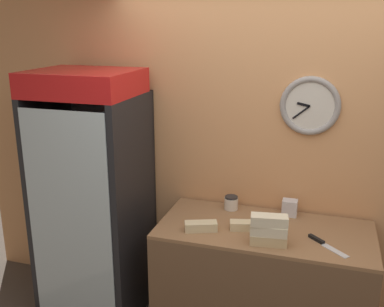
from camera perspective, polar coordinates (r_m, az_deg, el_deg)
wall_back at (r=3.45m, az=10.62°, el=0.21°), size 5.20×0.10×2.70m
prep_counter at (r=3.45m, az=8.88°, el=-16.14°), size 1.49×0.71×0.91m
beverage_cooler at (r=3.61m, az=-12.10°, el=-3.71°), size 0.76×0.72×1.97m
sandwich_stack_bottom at (r=3.01m, az=9.67°, el=-10.72°), size 0.25×0.13×0.07m
sandwich_stack_middle at (r=2.98m, az=9.73°, el=-9.56°), size 0.25×0.12×0.07m
sandwich_stack_top at (r=2.95m, az=9.80°, el=-8.38°), size 0.25×0.13×0.07m
sandwich_flat_left at (r=3.15m, az=1.14°, el=-9.23°), size 0.24×0.16×0.06m
sandwich_flat_right at (r=3.18m, az=7.10°, el=-9.07°), size 0.26×0.14×0.06m
chefs_knife at (r=3.10m, az=16.21°, el=-10.83°), size 0.26×0.25×0.02m
condiment_jar at (r=3.49m, az=5.00°, el=-6.25°), size 0.11×0.11×0.10m
napkin_dispenser at (r=3.44m, az=12.30°, el=-6.74°), size 0.11×0.09×0.12m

